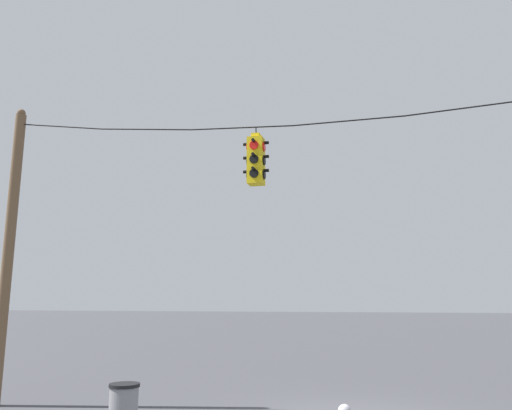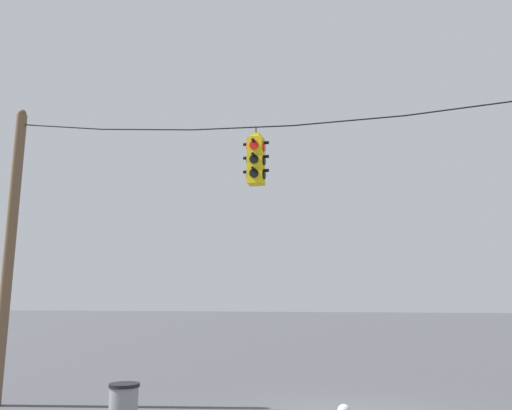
# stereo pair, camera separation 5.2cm
# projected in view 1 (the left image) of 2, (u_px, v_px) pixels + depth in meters

# --- Properties ---
(utility_pole_left) EXTENTS (0.26, 0.26, 7.27)m
(utility_pole_left) POSITION_uv_depth(u_px,v_px,m) (9.00, 250.00, 12.22)
(utility_pole_left) COLOR brown
(utility_pole_left) RESTS_ON ground_plane
(span_wire) EXTENTS (16.60, 0.03, 0.71)m
(span_wire) POSITION_uv_depth(u_px,v_px,m) (347.00, 111.00, 10.73)
(span_wire) COLOR black
(traffic_light_over_intersection) EXTENTS (0.58, 0.58, 1.31)m
(traffic_light_over_intersection) POSITION_uv_depth(u_px,v_px,m) (256.00, 160.00, 11.04)
(traffic_light_over_intersection) COLOR yellow
(trash_bin) EXTENTS (0.56, 0.56, 0.90)m
(trash_bin) POSITION_uv_depth(u_px,v_px,m) (123.00, 409.00, 9.07)
(trash_bin) COLOR gray
(trash_bin) RESTS_ON ground_plane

